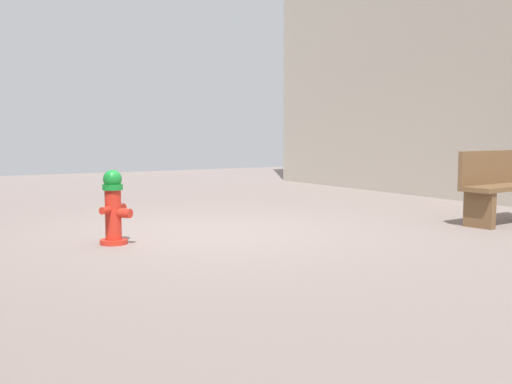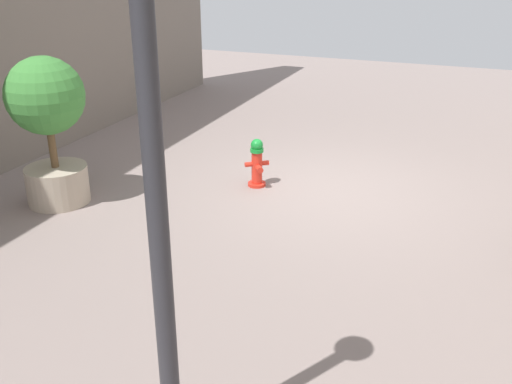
% 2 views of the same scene
% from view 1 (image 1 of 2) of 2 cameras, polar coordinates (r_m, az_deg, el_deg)
% --- Properties ---
extents(ground_plane, '(23.40, 23.40, 0.00)m').
position_cam_1_polar(ground_plane, '(7.29, -5.19, -3.77)').
color(ground_plane, gray).
extents(fire_hydrant, '(0.36, 0.35, 0.79)m').
position_cam_1_polar(fire_hydrant, '(6.61, -13.19, -1.41)').
color(fire_hydrant, red).
rests_on(fire_hydrant, ground_plane).
extents(bench_near, '(1.59, 0.60, 0.95)m').
position_cam_1_polar(bench_near, '(8.61, 22.09, 0.55)').
color(bench_near, brown).
rests_on(bench_near, ground_plane).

